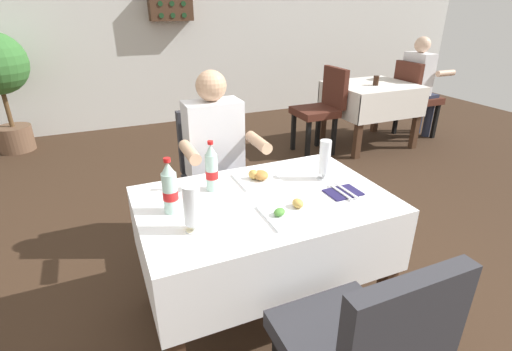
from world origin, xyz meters
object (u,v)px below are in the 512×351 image
at_px(seated_diner_far, 217,158).
at_px(beer_glass_left, 192,207).
at_px(wall_bottle_rack, 170,4).
at_px(beer_glass_middle, 325,160).
at_px(plate_far_diner, 258,177).
at_px(chair_far_diner_seat, 216,173).
at_px(background_table_tumbler, 376,81).
at_px(background_chair_right, 414,95).
at_px(background_dining_table, 371,99).
at_px(plate_near_camera, 290,212).
at_px(chair_near_camera_side, 360,348).
at_px(background_patron, 420,82).
at_px(cola_bottle_secondary, 170,189).
at_px(background_chair_left, 322,106).
at_px(main_dining_table, 264,228).
at_px(napkin_cutlery_set, 343,192).
at_px(cola_bottle_primary, 212,169).

height_order(seated_diner_far, beer_glass_left, seated_diner_far).
bearing_deg(wall_bottle_rack, beer_glass_middle, -90.78).
bearing_deg(plate_far_diner, chair_far_diner_seat, 95.11).
xyz_separation_m(beer_glass_left, background_table_tumbler, (2.75, 2.19, -0.06)).
xyz_separation_m(beer_glass_middle, wall_bottle_rack, (0.05, 3.88, 0.76)).
bearing_deg(chair_far_diner_seat, background_chair_right, 23.32).
height_order(plate_far_diner, background_table_tumbler, background_table_tumbler).
bearing_deg(background_dining_table, beer_glass_middle, -134.32).
xyz_separation_m(plate_far_diner, beer_glass_left, (-0.45, -0.35, 0.09)).
height_order(seated_diner_far, background_dining_table, seated_diner_far).
bearing_deg(plate_near_camera, chair_near_camera_side, -93.99).
bearing_deg(seated_diner_far, background_patron, 24.52).
bearing_deg(cola_bottle_secondary, background_chair_left, 44.09).
distance_m(chair_near_camera_side, background_chair_right, 4.23).
distance_m(beer_glass_left, cola_bottle_secondary, 0.20).
bearing_deg(chair_near_camera_side, background_table_tumbler, 50.18).
bearing_deg(chair_far_diner_seat, wall_bottle_rack, 82.07).
bearing_deg(wall_bottle_rack, plate_far_diner, -95.89).
xyz_separation_m(main_dining_table, cola_bottle_secondary, (-0.44, 0.05, 0.29)).
distance_m(napkin_cutlery_set, background_table_tumbler, 2.92).
bearing_deg(beer_glass_left, chair_near_camera_side, -58.42).
relative_size(plate_near_camera, napkin_cutlery_set, 1.25).
bearing_deg(plate_near_camera, cola_bottle_primary, 123.28).
relative_size(background_chair_left, background_chair_right, 1.00).
bearing_deg(main_dining_table, background_patron, 34.13).
xyz_separation_m(cola_bottle_secondary, background_patron, (3.57, 2.07, -0.15)).
distance_m(background_chair_left, background_chair_right, 1.38).
bearing_deg(beer_glass_middle, cola_bottle_secondary, -178.21).
bearing_deg(plate_near_camera, beer_glass_left, 174.95).
xyz_separation_m(beer_glass_left, background_chair_right, (3.47, 2.27, -0.30)).
relative_size(beer_glass_middle, napkin_cutlery_set, 1.16).
bearing_deg(beer_glass_left, napkin_cutlery_set, 2.85).
height_order(background_patron, background_table_tumbler, background_patron).
height_order(cola_bottle_primary, cola_bottle_secondary, same).
bearing_deg(wall_bottle_rack, napkin_cutlery_set, -90.72).
bearing_deg(main_dining_table, background_dining_table, 41.60).
height_order(plate_near_camera, background_table_tumbler, background_table_tumbler).
xyz_separation_m(plate_near_camera, beer_glass_left, (-0.44, 0.04, 0.10)).
height_order(chair_far_diner_seat, wall_bottle_rack, wall_bottle_rack).
xyz_separation_m(plate_far_diner, background_dining_table, (2.33, 1.92, -0.20)).
bearing_deg(background_chair_right, plate_near_camera, -142.76).
bearing_deg(cola_bottle_primary, wall_bottle_rack, 80.28).
height_order(seated_diner_far, wall_bottle_rack, wall_bottle_rack).
relative_size(seated_diner_far, cola_bottle_secondary, 4.73).
xyz_separation_m(background_chair_right, background_table_tumbler, (-0.72, -0.08, 0.25)).
height_order(background_chair_left, background_chair_right, same).
height_order(main_dining_table, background_table_tumbler, background_table_tumbler).
bearing_deg(beer_glass_left, plate_near_camera, -5.05).
relative_size(plate_near_camera, beer_glass_left, 1.14).
bearing_deg(cola_bottle_secondary, wall_bottle_rack, 77.25).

